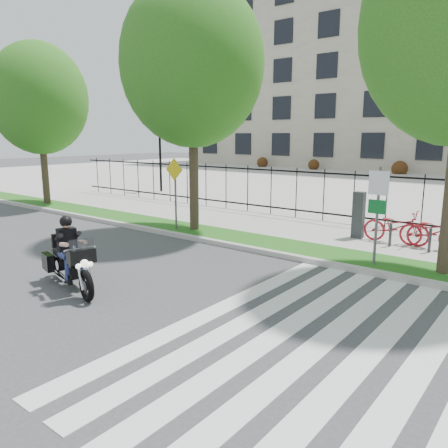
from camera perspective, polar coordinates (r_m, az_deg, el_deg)
The scene contains 13 objects.
ground at distance 10.27m, azimuth -10.49°, elevation -8.08°, with size 120.00×120.00×0.00m, color #39393C.
curb at distance 13.17m, azimuth 3.02°, elevation -3.19°, with size 60.00×0.20×0.15m, color #A9A79F.
grass_verge at distance 13.85m, azimuth 5.06°, elevation -2.48°, with size 60.00×1.50×0.15m, color #1E5214.
sidewalk at distance 15.95m, azimuth 10.01°, elevation -0.76°, with size 60.00×3.50×0.15m, color #99988F.
plaza at distance 32.34m, azimuth 25.06°, elevation 4.42°, with size 80.00×34.00×0.10m, color #99988F.
crosswalk_stripes at distance 7.60m, azimuth 15.32°, elevation -15.51°, with size 5.70×8.00×0.01m, color silver, non-canonical shape.
iron_fence at distance 17.31m, azimuth 12.90°, elevation 3.69°, with size 30.00×0.06×2.00m, color black, non-canonical shape.
lamp_post_left at distance 26.64m, azimuth -8.39°, elevation 10.90°, with size 1.06×0.70×4.25m.
street_tree_0 at distance 23.01m, azimuth -23.02°, elevation 14.81°, with size 4.52×4.52×7.56m.
street_tree_1 at distance 15.40m, azimuth -4.17°, elevation 20.15°, with size 4.80×4.80×8.36m.
sign_pole_regulatory at distance 11.62m, azimuth 19.43°, elevation 2.58°, with size 0.50×0.09×2.50m.
sign_pole_warning at distance 15.43m, azimuth -6.42°, elevation 5.21°, with size 0.78×0.09×2.49m.
motorcycle_rider at distance 10.38m, azimuth -19.40°, elevation -4.49°, with size 2.53×1.13×2.00m.
Camera 1 is at (7.35, -6.31, 3.40)m, focal length 35.00 mm.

